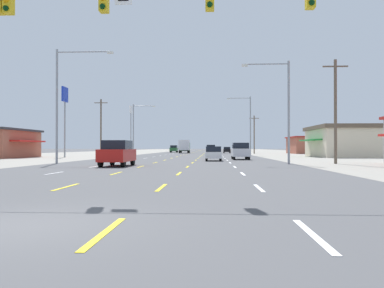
{
  "coord_description": "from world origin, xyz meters",
  "views": [
    {
      "loc": [
        3.58,
        -7.15,
        1.46
      ],
      "look_at": [
        -0.84,
        79.13,
        2.16
      ],
      "focal_mm": 36.89,
      "sensor_mm": 36.0,
      "label": 1
    }
  ],
  "objects": [
    {
      "name": "streetlight_left_row_1",
      "position": [
        -9.73,
        60.87,
        5.2
      ],
      "size": [
        3.97,
        0.26,
        8.93
      ],
      "color": "gray",
      "rests_on": "ground"
    },
    {
      "name": "lane_markings",
      "position": [
        0.0,
        104.5,
        0.01
      ],
      "size": [
        10.64,
        227.6,
        0.01
      ],
      "color": "white",
      "rests_on": "ground"
    },
    {
      "name": "suv_inner_left_nearest",
      "position": [
        -3.73,
        22.92,
        1.03
      ],
      "size": [
        1.98,
        4.9,
        1.98
      ],
      "color": "red",
      "rests_on": "ground"
    },
    {
      "name": "storefront_right_row_1",
      "position": [
        25.56,
        53.64,
        2.37
      ],
      "size": [
        14.55,
        13.07,
        4.69
      ],
      "color": "beige",
      "rests_on": "ground"
    },
    {
      "name": "hatchback_far_right_far",
      "position": [
        7.22,
        90.41,
        0.78
      ],
      "size": [
        1.72,
        3.9,
        1.54
      ],
      "color": "black",
      "rests_on": "ground"
    },
    {
      "name": "streetlight_left_row_0",
      "position": [
        -9.59,
        27.0,
        5.96
      ],
      "size": [
        5.14,
        0.26,
        10.13
      ],
      "color": "gray",
      "rests_on": "ground"
    },
    {
      "name": "ground_plane",
      "position": [
        0.0,
        66.0,
        0.0
      ],
      "size": [
        572.0,
        572.0,
        0.0
      ],
      "primitive_type": "plane",
      "color": "#4C4C4F"
    },
    {
      "name": "streetlight_right_row_0",
      "position": [
        9.71,
        27.0,
        5.2
      ],
      "size": [
        4.12,
        0.26,
        8.89
      ],
      "color": "gray",
      "rests_on": "ground"
    },
    {
      "name": "suv_far_right_mid",
      "position": [
        6.93,
        39.89,
        1.03
      ],
      "size": [
        1.98,
        4.9,
        1.98
      ],
      "color": "silver",
      "rests_on": "ground"
    },
    {
      "name": "storefront_right_row_2",
      "position": [
        27.78,
        85.27,
        1.97
      ],
      "size": [
        12.47,
        12.46,
        3.91
      ],
      "color": "#A35642",
      "rests_on": "ground"
    },
    {
      "name": "streetlight_right_row_1",
      "position": [
        9.75,
        60.87,
        5.86
      ],
      "size": [
        4.1,
        0.26,
        10.17
      ],
      "color": "gray",
      "rests_on": "ground"
    },
    {
      "name": "pole_sign_left_row_1",
      "position": [
        -17.63,
        48.55,
        7.69
      ],
      "size": [
        0.24,
        2.01,
        10.14
      ],
      "color": "gray",
      "rests_on": "ground"
    },
    {
      "name": "utility_pole_right_row_0",
      "position": [
        14.41,
        28.04,
        4.78
      ],
      "size": [
        2.2,
        0.26,
        9.17
      ],
      "color": "brown",
      "rests_on": "ground"
    },
    {
      "name": "suv_inner_right_midfar",
      "position": [
        3.3,
        80.1,
        1.03
      ],
      "size": [
        1.98,
        4.9,
        1.98
      ],
      "color": "black",
      "rests_on": "ground"
    },
    {
      "name": "utility_pole_right_row_2",
      "position": [
        13.01,
        81.86,
        4.47
      ],
      "size": [
        2.2,
        0.26,
        8.56
      ],
      "color": "brown",
      "rests_on": "ground"
    },
    {
      "name": "hatchback_inner_right_near",
      "position": [
        3.72,
        35.04,
        0.78
      ],
      "size": [
        1.72,
        3.9,
        1.54
      ],
      "color": "white",
      "rests_on": "ground"
    },
    {
      "name": "signal_span_wire",
      "position": [
        -0.27,
        6.42,
        5.14
      ],
      "size": [
        25.49,
        0.52,
        8.53
      ],
      "color": "brown",
      "rests_on": "ground"
    },
    {
      "name": "suv_far_left_farthest",
      "position": [
        -7.06,
        102.26,
        1.03
      ],
      "size": [
        1.98,
        4.9,
        1.98
      ],
      "color": "#235B2D",
      "rests_on": "ground"
    },
    {
      "name": "utility_pole_left_row_1",
      "position": [
        -14.89,
        57.4,
        4.92
      ],
      "size": [
        2.2,
        0.26,
        9.44
      ],
      "color": "brown",
      "rests_on": "ground"
    },
    {
      "name": "lot_apron_right",
      "position": [
        24.75,
        66.0,
        0.0
      ],
      "size": [
        28.0,
        440.0,
        0.01
      ],
      "primitive_type": "cube",
      "color": "gray",
      "rests_on": "ground"
    },
    {
      "name": "box_truck_inner_left_farther",
      "position": [
        -3.31,
        90.53,
        1.84
      ],
      "size": [
        2.4,
        7.2,
        3.23
      ],
      "color": "#235B2D",
      "rests_on": "ground"
    },
    {
      "name": "lot_apron_left",
      "position": [
        -24.75,
        66.0,
        0.0
      ],
      "size": [
        28.0,
        440.0,
        0.01
      ],
      "primitive_type": "cube",
      "color": "gray",
      "rests_on": "ground"
    },
    {
      "name": "pole_sign_left_row_2",
      "position": [
        -14.19,
        78.16,
        7.63
      ],
      "size": [
        0.24,
        1.83,
        10.46
      ],
      "color": "gray",
      "rests_on": "ground"
    }
  ]
}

